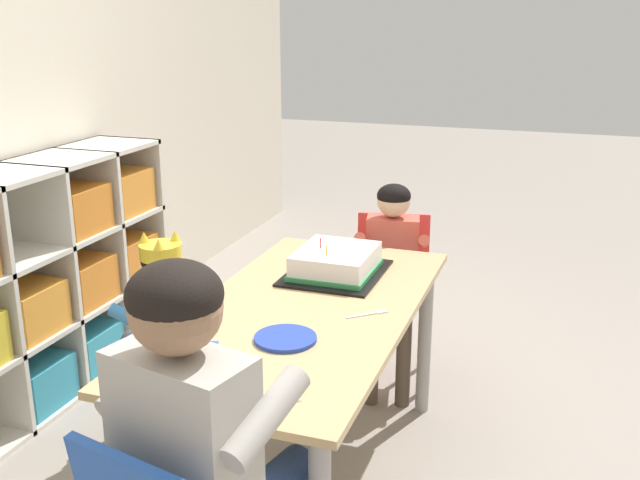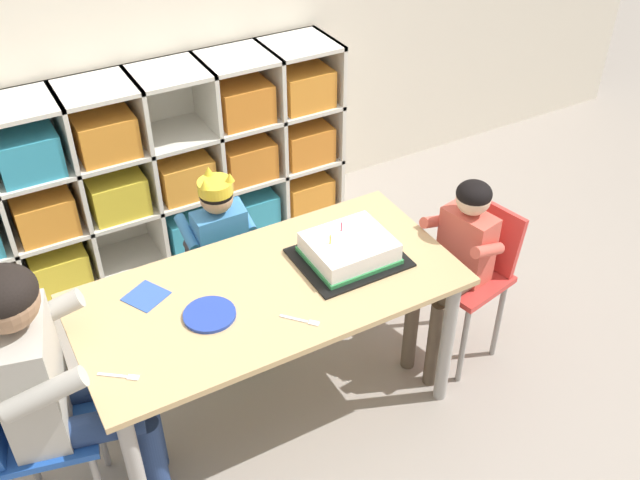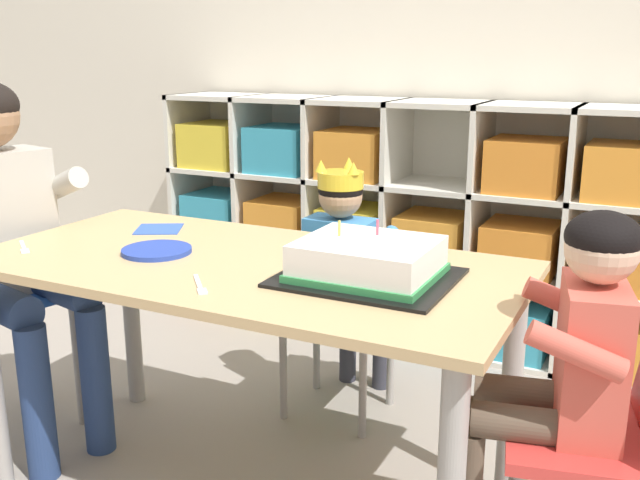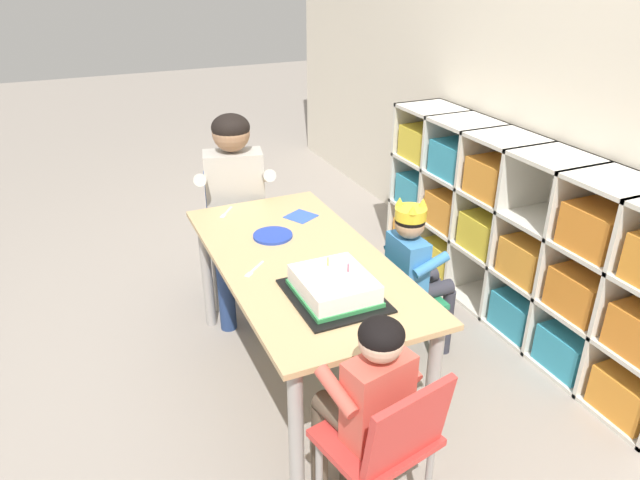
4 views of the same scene
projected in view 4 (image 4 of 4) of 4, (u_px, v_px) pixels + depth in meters
ground at (302, 379)px, 2.71m from camera, size 16.00×16.00×0.00m
classroom_back_wall at (601, 25)px, 2.57m from camera, size 6.48×0.10×2.97m
storage_cubby_shelf at (516, 241)px, 3.00m from camera, size 2.01×0.33×0.95m
activity_table at (301, 277)px, 2.46m from camera, size 1.34×0.66×0.64m
classroom_chair_blue at (394, 295)px, 2.69m from camera, size 0.33×0.31×0.59m
child_with_crown at (415, 262)px, 2.66m from camera, size 0.30×0.31×0.82m
classroom_chair_adult_side at (237, 222)px, 3.20m from camera, size 0.39×0.40×0.71m
adult_helper_seated at (236, 194)px, 3.01m from camera, size 0.47×0.45×1.06m
classroom_chair_guest_side at (386, 444)px, 1.78m from camera, size 0.37×0.38×0.70m
guest_at_table_side at (366, 395)px, 1.80m from camera, size 0.32×0.32×0.86m
birthday_cake_on_tray at (334, 287)px, 2.14m from camera, size 0.38×0.32×0.13m
paper_plate_stack at (273, 236)px, 2.60m from camera, size 0.18×0.18×0.01m
paper_napkin_square at (301, 216)px, 2.80m from camera, size 0.17×0.17×0.00m
fork_near_cake_tray at (254, 270)px, 2.33m from camera, size 0.10×0.11×0.00m
fork_scattered_mid_table at (226, 213)px, 2.84m from camera, size 0.11×0.09×0.00m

